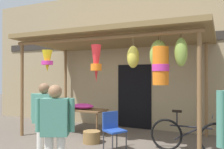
% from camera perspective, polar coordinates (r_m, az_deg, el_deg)
% --- Properties ---
extents(ground_plane, '(30.00, 30.00, 0.00)m').
position_cam_1_polar(ground_plane, '(6.12, -4.77, -15.95)').
color(ground_plane, '#60564C').
extents(shop_facade, '(11.04, 0.29, 4.45)m').
position_cam_1_polar(shop_facade, '(7.94, 3.33, 3.82)').
color(shop_facade, '#9E8966').
rests_on(shop_facade, ground_plane).
extents(market_stall_canopy, '(5.14, 2.52, 2.79)m').
position_cam_1_polar(market_stall_canopy, '(6.46, 0.83, 7.12)').
color(market_stall_canopy, brown).
rests_on(market_stall_canopy, ground_plane).
extents(display_table, '(1.46, 0.66, 0.70)m').
position_cam_1_polar(display_table, '(7.07, -7.40, -8.62)').
color(display_table, brown).
rests_on(display_table, ground_plane).
extents(flower_heap_on_table, '(0.66, 0.47, 0.15)m').
position_cam_1_polar(flower_heap_on_table, '(7.07, -6.83, -7.41)').
color(flower_heap_on_table, '#D13399').
rests_on(flower_heap_on_table, display_table).
extents(folding_chair, '(0.55, 0.55, 0.84)m').
position_cam_1_polar(folding_chair, '(5.51, 0.20, -12.32)').
color(folding_chair, '#2347A8').
rests_on(folding_chair, ground_plane).
extents(wicker_basket_by_table, '(0.43, 0.43, 0.29)m').
position_cam_1_polar(wicker_basket_by_table, '(6.17, -4.81, -14.45)').
color(wicker_basket_by_table, olive).
rests_on(wicker_basket_by_table, ground_plane).
extents(parked_bicycle, '(1.75, 0.44, 0.92)m').
position_cam_1_polar(parked_bicycle, '(5.63, 17.96, -13.67)').
color(parked_bicycle, black).
rests_on(parked_bicycle, ground_plane).
extents(vendor_in_orange, '(0.55, 0.37, 1.52)m').
position_cam_1_polar(vendor_in_orange, '(3.83, -13.26, -11.81)').
color(vendor_in_orange, silver).
rests_on(vendor_in_orange, ground_plane).
extents(shopper_by_bananas, '(0.59, 0.24, 1.51)m').
position_cam_1_polar(shopper_by_bananas, '(4.85, -15.71, -9.39)').
color(shopper_by_bananas, silver).
rests_on(shopper_by_bananas, ground_plane).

